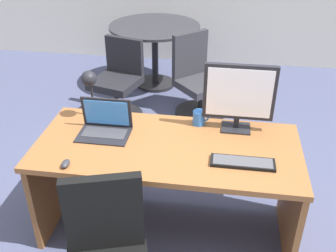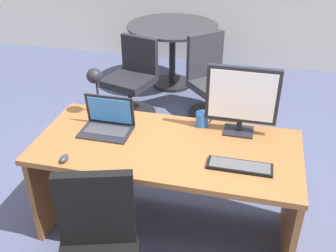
{
  "view_description": "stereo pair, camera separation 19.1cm",
  "coord_description": "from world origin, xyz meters",
  "px_view_note": "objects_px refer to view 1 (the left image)",
  "views": [
    {
      "loc": [
        0.33,
        -2.14,
        2.18
      ],
      "look_at": [
        0.0,
        0.04,
        0.86
      ],
      "focal_mm": 42.23,
      "sensor_mm": 36.0,
      "label": 1
    },
    {
      "loc": [
        0.52,
        -2.11,
        2.18
      ],
      "look_at": [
        0.0,
        0.04,
        0.86
      ],
      "focal_mm": 42.23,
      "sensor_mm": 36.0,
      "label": 2
    }
  ],
  "objects_px": {
    "keyboard": "(243,163)",
    "meeting_table": "(155,41)",
    "mouse": "(66,164)",
    "monitor": "(239,94)",
    "laptop": "(106,122)",
    "coffee_mug": "(199,118)",
    "meeting_chair_near": "(118,87)",
    "desk_lamp": "(90,84)",
    "meeting_chair_far": "(197,84)",
    "desk": "(168,166)"
  },
  "relations": [
    {
      "from": "keyboard",
      "to": "meeting_table",
      "type": "height_order",
      "value": "meeting_table"
    },
    {
      "from": "keyboard",
      "to": "mouse",
      "type": "height_order",
      "value": "mouse"
    },
    {
      "from": "mouse",
      "to": "monitor",
      "type": "bearing_deg",
      "value": 30.51
    },
    {
      "from": "laptop",
      "to": "coffee_mug",
      "type": "relative_size",
      "value": 3.04
    },
    {
      "from": "meeting_chair_near",
      "to": "desk_lamp",
      "type": "bearing_deg",
      "value": -81.87
    },
    {
      "from": "meeting_chair_far",
      "to": "meeting_chair_near",
      "type": "bearing_deg",
      "value": -166.44
    },
    {
      "from": "monitor",
      "to": "laptop",
      "type": "distance_m",
      "value": 0.93
    },
    {
      "from": "mouse",
      "to": "desk_lamp",
      "type": "xyz_separation_m",
      "value": [
        -0.02,
        0.61,
        0.25
      ]
    },
    {
      "from": "mouse",
      "to": "desk",
      "type": "bearing_deg",
      "value": 33.2
    },
    {
      "from": "desk",
      "to": "meeting_chair_near",
      "type": "distance_m",
      "value": 1.78
    },
    {
      "from": "desk_lamp",
      "to": "meeting_table",
      "type": "xyz_separation_m",
      "value": [
        0.06,
        2.22,
        -0.42
      ]
    },
    {
      "from": "coffee_mug",
      "to": "meeting_chair_near",
      "type": "height_order",
      "value": "meeting_chair_near"
    },
    {
      "from": "coffee_mug",
      "to": "monitor",
      "type": "bearing_deg",
      "value": -5.36
    },
    {
      "from": "mouse",
      "to": "meeting_chair_near",
      "type": "relative_size",
      "value": 0.1
    },
    {
      "from": "monitor",
      "to": "mouse",
      "type": "height_order",
      "value": "monitor"
    },
    {
      "from": "laptop",
      "to": "meeting_table",
      "type": "height_order",
      "value": "laptop"
    },
    {
      "from": "laptop",
      "to": "desk_lamp",
      "type": "bearing_deg",
      "value": 130.95
    },
    {
      "from": "laptop",
      "to": "desk_lamp",
      "type": "height_order",
      "value": "desk_lamp"
    },
    {
      "from": "monitor",
      "to": "laptop",
      "type": "relative_size",
      "value": 1.37
    },
    {
      "from": "meeting_chair_near",
      "to": "meeting_table",
      "type": "bearing_deg",
      "value": 73.79
    },
    {
      "from": "meeting_chair_near",
      "to": "coffee_mug",
      "type": "bearing_deg",
      "value": -53.97
    },
    {
      "from": "coffee_mug",
      "to": "desk",
      "type": "bearing_deg",
      "value": -126.47
    },
    {
      "from": "coffee_mug",
      "to": "meeting_table",
      "type": "bearing_deg",
      "value": 108.23
    },
    {
      "from": "desk",
      "to": "meeting_chair_near",
      "type": "height_order",
      "value": "meeting_chair_near"
    },
    {
      "from": "monitor",
      "to": "meeting_chair_far",
      "type": "height_order",
      "value": "monitor"
    },
    {
      "from": "desk",
      "to": "desk_lamp",
      "type": "relative_size",
      "value": 4.75
    },
    {
      "from": "laptop",
      "to": "meeting_chair_far",
      "type": "relative_size",
      "value": 0.39
    },
    {
      "from": "laptop",
      "to": "meeting_chair_near",
      "type": "xyz_separation_m",
      "value": [
        -0.34,
        1.53,
        -0.46
      ]
    },
    {
      "from": "laptop",
      "to": "desk_lamp",
      "type": "distance_m",
      "value": 0.3
    },
    {
      "from": "desk",
      "to": "monitor",
      "type": "relative_size",
      "value": 3.65
    },
    {
      "from": "desk",
      "to": "coffee_mug",
      "type": "relative_size",
      "value": 15.18
    },
    {
      "from": "desk_lamp",
      "to": "meeting_chair_near",
      "type": "xyz_separation_m",
      "value": [
        -0.19,
        1.36,
        -0.66
      ]
    },
    {
      "from": "meeting_chair_near",
      "to": "laptop",
      "type": "bearing_deg",
      "value": -77.33
    },
    {
      "from": "meeting_chair_far",
      "to": "laptop",
      "type": "bearing_deg",
      "value": -106.11
    },
    {
      "from": "desk_lamp",
      "to": "meeting_chair_near",
      "type": "relative_size",
      "value": 0.43
    },
    {
      "from": "desk",
      "to": "laptop",
      "type": "distance_m",
      "value": 0.53
    },
    {
      "from": "laptop",
      "to": "coffee_mug",
      "type": "xyz_separation_m",
      "value": [
        0.63,
        0.19,
        -0.02
      ]
    },
    {
      "from": "desk",
      "to": "keyboard",
      "type": "relative_size",
      "value": 4.46
    },
    {
      "from": "coffee_mug",
      "to": "meeting_chair_far",
      "type": "xyz_separation_m",
      "value": [
        -0.13,
        1.54,
        -0.45
      ]
    },
    {
      "from": "meeting_chair_far",
      "to": "coffee_mug",
      "type": "bearing_deg",
      "value": -85.2
    },
    {
      "from": "mouse",
      "to": "coffee_mug",
      "type": "bearing_deg",
      "value": 39.52
    },
    {
      "from": "meeting_chair_far",
      "to": "monitor",
      "type": "bearing_deg",
      "value": -75.99
    },
    {
      "from": "desk",
      "to": "monitor",
      "type": "xyz_separation_m",
      "value": [
        0.45,
        0.23,
        0.48
      ]
    },
    {
      "from": "monitor",
      "to": "desk_lamp",
      "type": "xyz_separation_m",
      "value": [
        -1.04,
        0.01,
        -0.0
      ]
    },
    {
      "from": "meeting_table",
      "to": "meeting_chair_far",
      "type": "height_order",
      "value": "meeting_chair_far"
    },
    {
      "from": "laptop",
      "to": "keyboard",
      "type": "height_order",
      "value": "laptop"
    },
    {
      "from": "monitor",
      "to": "meeting_chair_near",
      "type": "bearing_deg",
      "value": 132.18
    },
    {
      "from": "meeting_table",
      "to": "meeting_chair_near",
      "type": "distance_m",
      "value": 0.93
    },
    {
      "from": "mouse",
      "to": "meeting_chair_far",
      "type": "height_order",
      "value": "meeting_chair_far"
    },
    {
      "from": "coffee_mug",
      "to": "meeting_chair_far",
      "type": "relative_size",
      "value": 0.13
    }
  ]
}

